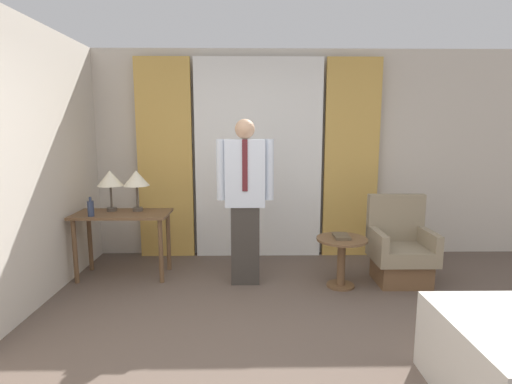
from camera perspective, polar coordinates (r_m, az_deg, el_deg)
The scene contains 13 objects.
ground_plane at distance 2.97m, azimuth 1.56°, elevation -25.60°, with size 16.00×16.00×0.00m, color brown.
wall_back at distance 5.33m, azimuth 0.33°, elevation 5.40°, with size 10.00×0.06×2.70m.
curtain_sheer_center at distance 5.21m, azimuth 0.36°, elevation 4.65°, with size 1.64×0.06×2.58m.
curtain_drape_left at distance 5.32m, azimuth -12.86°, elevation 4.52°, with size 0.70×0.06×2.58m.
curtain_drape_right at distance 5.37m, azimuth 13.45°, elevation 4.54°, with size 0.70×0.06×2.58m.
desk at distance 4.80m, azimuth -18.50°, elevation -4.31°, with size 1.06×0.53×0.75m.
table_lamp_left at distance 4.85m, azimuth -20.12°, elevation 1.71°, with size 0.29×0.29×0.47m.
table_lamp_right at distance 4.76m, azimuth -16.72°, elevation 1.75°, with size 0.29×0.29×0.47m.
bottle_near_edge at distance 4.68m, azimuth -22.54°, elevation -2.17°, with size 0.07×0.07×0.21m.
person at distance 4.28m, azimuth -1.56°, elevation -0.49°, with size 0.61×0.21×1.79m.
armchair at distance 4.75m, azimuth 19.90°, elevation -8.02°, with size 0.64×0.58×0.95m.
side_table at distance 4.41m, azimuth 12.11°, elevation -8.63°, with size 0.54×0.54×0.54m.
book at distance 4.38m, azimuth 12.09°, elevation -6.19°, with size 0.16×0.24×0.03m.
Camera 1 is at (-0.11, -2.44, 1.69)m, focal length 28.00 mm.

